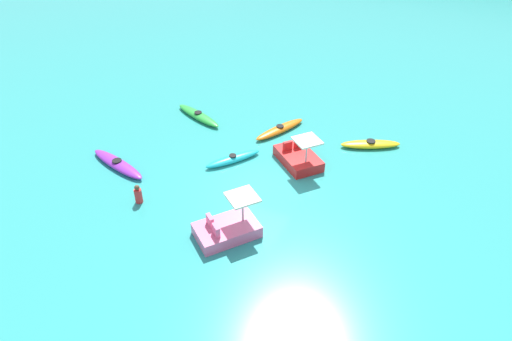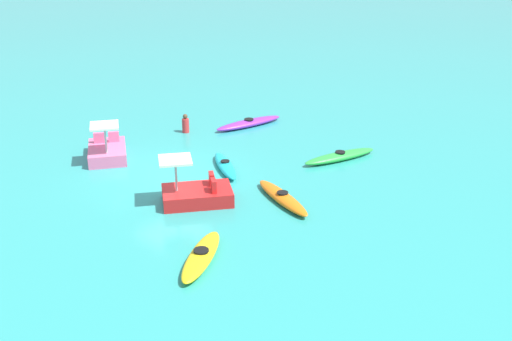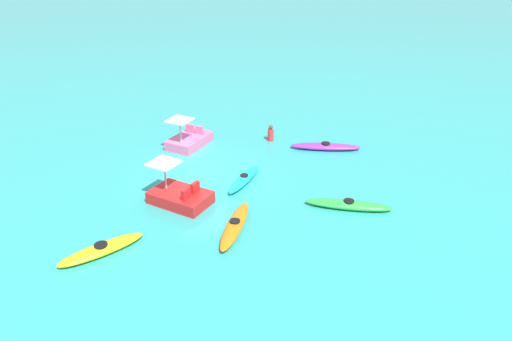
{
  "view_description": "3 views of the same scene",
  "coord_description": "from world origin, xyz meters",
  "px_view_note": "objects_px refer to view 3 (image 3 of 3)",
  "views": [
    {
      "loc": [
        7.92,
        -14.53,
        12.58
      ],
      "look_at": [
        -0.35,
        0.6,
        0.26
      ],
      "focal_mm": 32.49,
      "sensor_mm": 36.0,
      "label": 1
    },
    {
      "loc": [
        13.88,
        17.1,
        9.29
      ],
      "look_at": [
        -1.45,
        3.07,
        0.64
      ],
      "focal_mm": 43.12,
      "sensor_mm": 36.0,
      "label": 2
    },
    {
      "loc": [
        -0.06,
        18.25,
        9.35
      ],
      "look_at": [
        -2.44,
        0.62,
        0.33
      ],
      "focal_mm": 30.92,
      "sensor_mm": 36.0,
      "label": 3
    }
  ],
  "objects_px": {
    "kayak_purple": "(325,147)",
    "kayak_yellow": "(102,249)",
    "pedal_boat_red": "(180,195)",
    "kayak_orange": "(235,225)",
    "kayak_green": "(349,205)",
    "kayak_cyan": "(244,179)",
    "person_near_shore": "(271,134)",
    "pedal_boat_pink": "(189,140)"
  },
  "relations": [
    {
      "from": "kayak_purple",
      "to": "pedal_boat_pink",
      "type": "height_order",
      "value": "pedal_boat_pink"
    },
    {
      "from": "kayak_orange",
      "to": "kayak_cyan",
      "type": "bearing_deg",
      "value": -101.66
    },
    {
      "from": "kayak_cyan",
      "to": "kayak_purple",
      "type": "relative_size",
      "value": 0.74
    },
    {
      "from": "kayak_cyan",
      "to": "kayak_yellow",
      "type": "height_order",
      "value": "same"
    },
    {
      "from": "kayak_orange",
      "to": "pedal_boat_red",
      "type": "xyz_separation_m",
      "value": [
        2.05,
        -2.19,
        0.17
      ]
    },
    {
      "from": "kayak_cyan",
      "to": "person_near_shore",
      "type": "height_order",
      "value": "person_near_shore"
    },
    {
      "from": "kayak_purple",
      "to": "person_near_shore",
      "type": "distance_m",
      "value": 3.05
    },
    {
      "from": "pedal_boat_red",
      "to": "person_near_shore",
      "type": "xyz_separation_m",
      "value": [
        -4.73,
        -5.93,
        0.05
      ]
    },
    {
      "from": "kayak_orange",
      "to": "pedal_boat_red",
      "type": "relative_size",
      "value": 1.16
    },
    {
      "from": "pedal_boat_red",
      "to": "kayak_green",
      "type": "bearing_deg",
      "value": 168.53
    },
    {
      "from": "kayak_orange",
      "to": "person_near_shore",
      "type": "height_order",
      "value": "person_near_shore"
    },
    {
      "from": "kayak_cyan",
      "to": "pedal_boat_pink",
      "type": "bearing_deg",
      "value": -61.49
    },
    {
      "from": "kayak_purple",
      "to": "kayak_cyan",
      "type": "bearing_deg",
      "value": 33.17
    },
    {
      "from": "kayak_cyan",
      "to": "pedal_boat_red",
      "type": "relative_size",
      "value": 0.96
    },
    {
      "from": "kayak_orange",
      "to": "person_near_shore",
      "type": "xyz_separation_m",
      "value": [
        -2.68,
        -8.12,
        0.22
      ]
    },
    {
      "from": "kayak_purple",
      "to": "kayak_yellow",
      "type": "relative_size",
      "value": 1.25
    },
    {
      "from": "kayak_yellow",
      "to": "pedal_boat_red",
      "type": "xyz_separation_m",
      "value": [
        -2.6,
        -3.03,
        0.17
      ]
    },
    {
      "from": "kayak_yellow",
      "to": "person_near_shore",
      "type": "distance_m",
      "value": 11.58
    },
    {
      "from": "person_near_shore",
      "to": "kayak_orange",
      "type": "bearing_deg",
      "value": 71.72
    },
    {
      "from": "kayak_green",
      "to": "kayak_yellow",
      "type": "bearing_deg",
      "value": 10.23
    },
    {
      "from": "kayak_orange",
      "to": "pedal_boat_pink",
      "type": "height_order",
      "value": "pedal_boat_pink"
    },
    {
      "from": "kayak_orange",
      "to": "pedal_boat_red",
      "type": "distance_m",
      "value": 3.0
    },
    {
      "from": "pedal_boat_pink",
      "to": "kayak_cyan",
      "type": "bearing_deg",
      "value": 118.51
    },
    {
      "from": "kayak_purple",
      "to": "pedal_boat_red",
      "type": "bearing_deg",
      "value": 30.8
    },
    {
      "from": "kayak_purple",
      "to": "person_near_shore",
      "type": "relative_size",
      "value": 4.16
    },
    {
      "from": "kayak_orange",
      "to": "kayak_green",
      "type": "bearing_deg",
      "value": -169.86
    },
    {
      "from": "kayak_orange",
      "to": "pedal_boat_red",
      "type": "height_order",
      "value": "pedal_boat_red"
    },
    {
      "from": "pedal_boat_red",
      "to": "kayak_orange",
      "type": "bearing_deg",
      "value": 133.15
    },
    {
      "from": "kayak_green",
      "to": "kayak_purple",
      "type": "height_order",
      "value": "same"
    },
    {
      "from": "kayak_yellow",
      "to": "pedal_boat_red",
      "type": "relative_size",
      "value": 1.04
    },
    {
      "from": "kayak_purple",
      "to": "pedal_boat_pink",
      "type": "bearing_deg",
      "value": -11.92
    },
    {
      "from": "kayak_yellow",
      "to": "pedal_boat_pink",
      "type": "relative_size",
      "value": 1.04
    },
    {
      "from": "kayak_yellow",
      "to": "person_near_shore",
      "type": "relative_size",
      "value": 3.33
    },
    {
      "from": "kayak_cyan",
      "to": "pedal_boat_pink",
      "type": "distance_m",
      "value": 5.07
    },
    {
      "from": "pedal_boat_red",
      "to": "pedal_boat_pink",
      "type": "bearing_deg",
      "value": -93.63
    },
    {
      "from": "kayak_cyan",
      "to": "kayak_yellow",
      "type": "distance_m",
      "value": 6.98
    },
    {
      "from": "kayak_orange",
      "to": "pedal_boat_pink",
      "type": "xyz_separation_m",
      "value": [
        1.68,
        -8.04,
        0.17
      ]
    },
    {
      "from": "kayak_yellow",
      "to": "person_near_shore",
      "type": "bearing_deg",
      "value": -129.26
    },
    {
      "from": "kayak_purple",
      "to": "kayak_yellow",
      "type": "height_order",
      "value": "same"
    },
    {
      "from": "kayak_purple",
      "to": "pedal_boat_red",
      "type": "xyz_separation_m",
      "value": [
        7.35,
        4.38,
        0.17
      ]
    },
    {
      "from": "kayak_purple",
      "to": "kayak_yellow",
      "type": "xyz_separation_m",
      "value": [
        9.95,
        7.41,
        0.0
      ]
    },
    {
      "from": "kayak_green",
      "to": "kayak_cyan",
      "type": "bearing_deg",
      "value": -35.29
    }
  ]
}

